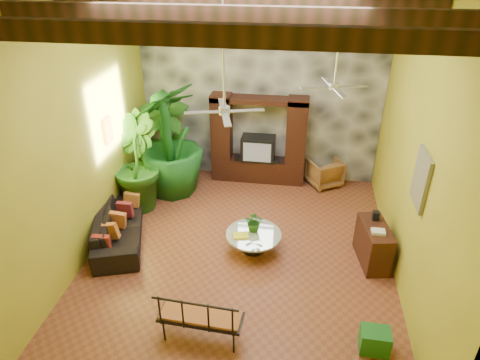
% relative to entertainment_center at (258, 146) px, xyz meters
% --- Properties ---
extents(ground, '(7.00, 7.00, 0.00)m').
position_rel_entertainment_center_xyz_m(ground, '(0.00, -3.14, -0.97)').
color(ground, brown).
rests_on(ground, ground).
extents(back_wall, '(6.00, 0.02, 5.00)m').
position_rel_entertainment_center_xyz_m(back_wall, '(0.00, 0.36, 1.53)').
color(back_wall, '#9F9924').
rests_on(back_wall, ground).
extents(left_wall, '(0.02, 7.00, 5.00)m').
position_rel_entertainment_center_xyz_m(left_wall, '(-3.00, -3.14, 1.53)').
color(left_wall, '#9F9924').
rests_on(left_wall, ground).
extents(right_wall, '(0.02, 7.00, 5.00)m').
position_rel_entertainment_center_xyz_m(right_wall, '(3.00, -3.14, 1.53)').
color(right_wall, '#9F9924').
rests_on(right_wall, ground).
extents(stone_accent_wall, '(5.98, 0.10, 4.98)m').
position_rel_entertainment_center_xyz_m(stone_accent_wall, '(0.00, 0.30, 1.53)').
color(stone_accent_wall, '#35363C').
rests_on(stone_accent_wall, ground).
extents(ceiling_beams, '(5.95, 5.36, 0.22)m').
position_rel_entertainment_center_xyz_m(ceiling_beams, '(0.00, -3.14, 3.81)').
color(ceiling_beams, '#371D11').
rests_on(ceiling_beams, ceiling).
extents(entertainment_center, '(2.40, 0.55, 2.30)m').
position_rel_entertainment_center_xyz_m(entertainment_center, '(0.00, 0.00, 0.00)').
color(entertainment_center, black).
rests_on(entertainment_center, ground).
extents(ceiling_fan_front, '(1.28, 1.28, 1.86)m').
position_rel_entertainment_center_xyz_m(ceiling_fan_front, '(-0.20, -3.54, 2.44)').
color(ceiling_fan_front, silver).
rests_on(ceiling_fan_front, ceiling).
extents(ceiling_fan_back, '(1.28, 1.28, 1.86)m').
position_rel_entertainment_center_xyz_m(ceiling_fan_back, '(1.60, -1.94, 2.44)').
color(ceiling_fan_back, silver).
rests_on(ceiling_fan_back, ceiling).
extents(wall_art_mask, '(0.06, 0.32, 0.55)m').
position_rel_entertainment_center_xyz_m(wall_art_mask, '(-2.96, -2.14, 1.13)').
color(wall_art_mask, '#BE9116').
rests_on(wall_art_mask, left_wall).
extents(wall_art_painting, '(0.06, 0.70, 0.90)m').
position_rel_entertainment_center_xyz_m(wall_art_painting, '(2.96, -3.74, 1.33)').
color(wall_art_painting, '#26658E').
rests_on(wall_art_painting, right_wall).
extents(sofa, '(1.57, 2.48, 0.68)m').
position_rel_entertainment_center_xyz_m(sofa, '(-2.60, -3.05, -0.63)').
color(sofa, black).
rests_on(sofa, ground).
extents(wicker_armchair, '(1.05, 1.06, 0.71)m').
position_rel_entertainment_center_xyz_m(wicker_armchair, '(1.73, -0.01, -0.61)').
color(wicker_armchair, olive).
rests_on(wicker_armchair, ground).
extents(tall_plant_a, '(1.48, 1.32, 2.34)m').
position_rel_entertainment_center_xyz_m(tall_plant_a, '(-2.29, -0.30, 0.21)').
color(tall_plant_a, '#246019').
rests_on(tall_plant_a, ground).
extents(tall_plant_b, '(1.53, 1.60, 2.27)m').
position_rel_entertainment_center_xyz_m(tall_plant_b, '(-2.65, -1.68, 0.17)').
color(tall_plant_b, '#205817').
rests_on(tall_plant_b, ground).
extents(tall_plant_c, '(2.10, 2.10, 2.79)m').
position_rel_entertainment_center_xyz_m(tall_plant_c, '(-2.05, -0.90, 0.43)').
color(tall_plant_c, '#175A1B').
rests_on(tall_plant_c, ground).
extents(coffee_table, '(1.13, 1.13, 0.40)m').
position_rel_entertainment_center_xyz_m(coffee_table, '(0.25, -2.98, -0.71)').
color(coffee_table, black).
rests_on(coffee_table, ground).
extents(centerpiece_plant, '(0.41, 0.36, 0.43)m').
position_rel_entertainment_center_xyz_m(centerpiece_plant, '(0.25, -2.87, -0.35)').
color(centerpiece_plant, '#245F19').
rests_on(centerpiece_plant, coffee_table).
extents(yellow_tray, '(0.36, 0.29, 0.03)m').
position_rel_entertainment_center_xyz_m(yellow_tray, '(0.00, -3.11, -0.55)').
color(yellow_tray, yellow).
rests_on(yellow_tray, coffee_table).
extents(iron_bench, '(1.35, 0.56, 0.57)m').
position_rel_entertainment_center_xyz_m(iron_bench, '(-0.30, -5.41, -0.42)').
color(iron_bench, black).
rests_on(iron_bench, ground).
extents(side_console, '(0.63, 1.09, 0.82)m').
position_rel_entertainment_center_xyz_m(side_console, '(2.60, -2.99, -0.55)').
color(side_console, '#3B1A12').
rests_on(side_console, ground).
extents(green_bin, '(0.46, 0.35, 0.39)m').
position_rel_entertainment_center_xyz_m(green_bin, '(2.40, -5.16, -0.77)').
color(green_bin, '#1C6B2A').
rests_on(green_bin, ground).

